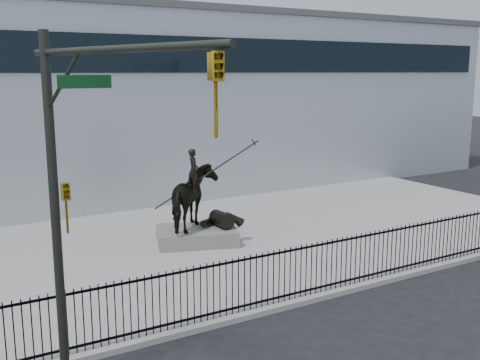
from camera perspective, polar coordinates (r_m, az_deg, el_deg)
ground at (r=15.27m, az=10.19°, el=-13.43°), size 120.00×120.00×0.00m
plaza at (r=20.67m, az=-2.63°, el=-6.45°), size 30.00×12.00×0.15m
building at (r=31.84m, az=-13.88°, el=7.50°), size 44.00×14.00×9.00m
picket_fence at (r=15.82m, az=7.31°, el=-8.92°), size 22.10×0.10×1.50m
statue_plinth at (r=20.48m, az=-4.41°, el=-5.64°), size 3.30×2.75×0.53m
equestrian_statue at (r=20.14m, az=-4.31°, el=-1.90°), size 3.43×2.73×3.06m
traffic_signal_left at (r=10.36m, az=-16.05°, el=-1.93°), size 1.52×4.84×7.00m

